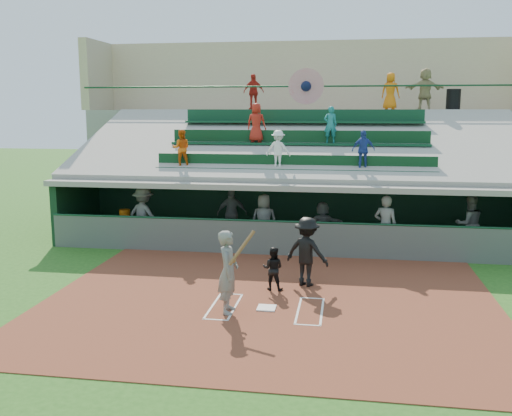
% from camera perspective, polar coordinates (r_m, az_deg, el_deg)
% --- Properties ---
extents(ground, '(100.00, 100.00, 0.00)m').
position_cam_1_polar(ground, '(13.64, 1.06, -10.09)').
color(ground, '#245618').
rests_on(ground, ground).
extents(dirt_slab, '(11.00, 9.00, 0.02)m').
position_cam_1_polar(dirt_slab, '(14.11, 1.34, -9.36)').
color(dirt_slab, brown).
rests_on(dirt_slab, ground).
extents(home_plate, '(0.43, 0.43, 0.03)m').
position_cam_1_polar(home_plate, '(13.63, 1.06, -9.95)').
color(home_plate, silver).
rests_on(home_plate, dirt_slab).
extents(batters_box_chalk, '(2.65, 1.85, 0.01)m').
position_cam_1_polar(batters_box_chalk, '(13.63, 1.06, -10.00)').
color(batters_box_chalk, silver).
rests_on(batters_box_chalk, dirt_slab).
extents(dugout_floor, '(16.00, 3.50, 0.04)m').
position_cam_1_polar(dugout_floor, '(20.07, 3.74, -3.49)').
color(dugout_floor, gray).
rests_on(dugout_floor, ground).
extents(concourse_slab, '(20.00, 3.00, 4.60)m').
position_cam_1_polar(concourse_slab, '(26.36, 5.16, 4.72)').
color(concourse_slab, gray).
rests_on(concourse_slab, ground).
extents(grandstand, '(20.40, 10.40, 7.80)m').
position_cam_1_polar(grandstand, '(23.40, 4.64, 3.98)').
color(grandstand, '#535954').
rests_on(grandstand, ground).
extents(batter_at_plate, '(0.88, 0.79, 1.95)m').
position_cam_1_polar(batter_at_plate, '(13.13, -2.78, -6.36)').
color(batter_at_plate, '#60635E').
rests_on(batter_at_plate, dirt_slab).
extents(catcher, '(0.59, 0.48, 1.13)m').
position_cam_1_polar(catcher, '(14.82, 1.70, -6.07)').
color(catcher, black).
rests_on(catcher, dirt_slab).
extents(home_umpire, '(1.36, 1.08, 1.84)m').
position_cam_1_polar(home_umpire, '(15.15, 5.11, -4.37)').
color(home_umpire, black).
rests_on(home_umpire, dirt_slab).
extents(dugout_bench, '(14.41, 1.71, 0.43)m').
position_cam_1_polar(dugout_bench, '(21.15, 4.46, -2.15)').
color(dugout_bench, brown).
rests_on(dugout_bench, dugout_floor).
extents(white_table, '(0.96, 0.84, 0.71)m').
position_cam_1_polar(white_table, '(20.92, -13.10, -2.14)').
color(white_table, silver).
rests_on(white_table, dugout_floor).
extents(water_cooler, '(0.39, 0.39, 0.39)m').
position_cam_1_polar(water_cooler, '(20.78, -12.99, -0.68)').
color(water_cooler, '#D1620C').
rests_on(water_cooler, white_table).
extents(dugout_player_a, '(1.42, 1.07, 1.96)m').
position_cam_1_polar(dugout_player_a, '(20.12, -11.18, -0.72)').
color(dugout_player_a, '#5A5C57').
rests_on(dugout_player_a, dugout_floor).
extents(dugout_player_b, '(1.13, 0.62, 1.83)m').
position_cam_1_polar(dugout_player_b, '(20.45, -2.41, -0.55)').
color(dugout_player_b, '#5F625C').
rests_on(dugout_player_b, dugout_floor).
extents(dugout_player_c, '(0.91, 0.62, 1.80)m').
position_cam_1_polar(dugout_player_c, '(19.28, 0.80, -1.24)').
color(dugout_player_c, '#60625C').
rests_on(dugout_player_c, dugout_floor).
extents(dugout_player_d, '(1.49, 0.67, 1.55)m').
position_cam_1_polar(dugout_player_d, '(19.36, 6.65, -1.62)').
color(dugout_player_d, '#51534F').
rests_on(dugout_player_d, dugout_floor).
extents(dugout_player_e, '(0.82, 0.66, 1.96)m').
position_cam_1_polar(dugout_player_e, '(18.37, 12.81, -1.78)').
color(dugout_player_e, '#5B5E59').
rests_on(dugout_player_e, dugout_floor).
extents(dugout_player_f, '(1.01, 0.85, 1.86)m').
position_cam_1_polar(dugout_player_f, '(19.76, 20.53, -1.51)').
color(dugout_player_f, '#595C57').
rests_on(dugout_player_f, dugout_floor).
extents(trash_bin, '(0.59, 0.59, 0.88)m').
position_cam_1_polar(trash_bin, '(25.99, 19.13, 10.20)').
color(trash_bin, black).
rests_on(trash_bin, concourse_slab).
extents(concourse_staff_a, '(1.00, 0.73, 1.58)m').
position_cam_1_polar(concourse_staff_a, '(25.73, -0.23, 11.52)').
color(concourse_staff_a, red).
rests_on(concourse_staff_a, concourse_slab).
extents(concourse_staff_b, '(0.87, 0.67, 1.57)m').
position_cam_1_polar(concourse_staff_b, '(25.33, 13.30, 11.28)').
color(concourse_staff_b, orange).
rests_on(concourse_staff_b, concourse_slab).
extents(concourse_staff_c, '(1.64, 0.61, 1.74)m').
position_cam_1_polar(concourse_staff_c, '(25.51, 16.54, 11.32)').
color(concourse_staff_c, tan).
rests_on(concourse_staff_c, concourse_slab).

